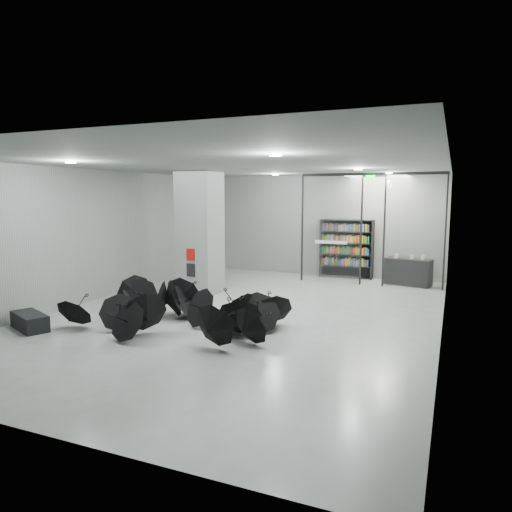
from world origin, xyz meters
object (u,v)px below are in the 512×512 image
at_px(column, 200,233).
at_px(umbrella_cluster, 188,315).
at_px(bookshelf, 346,249).
at_px(shop_counter, 408,272).
at_px(bench, 30,321).

bearing_deg(column, umbrella_cluster, -64.96).
bearing_deg(bookshelf, umbrella_cluster, -107.80).
relative_size(bookshelf, shop_counter, 1.43).
distance_m(column, umbrella_cluster, 4.45).
distance_m(bench, umbrella_cluster, 3.79).
distance_m(bench, bookshelf, 11.55).
distance_m(bookshelf, shop_counter, 2.58).
bearing_deg(umbrella_cluster, shop_counter, 60.19).
bearing_deg(bench, shop_counter, 73.25).
bearing_deg(bookshelf, bench, -122.60).
height_order(shop_counter, umbrella_cluster, umbrella_cluster).
bearing_deg(shop_counter, bench, -117.13).
xyz_separation_m(column, shop_counter, (6.21, 4.06, -1.52)).
relative_size(bookshelf, umbrella_cluster, 0.41).
bearing_deg(column, bench, -107.38).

